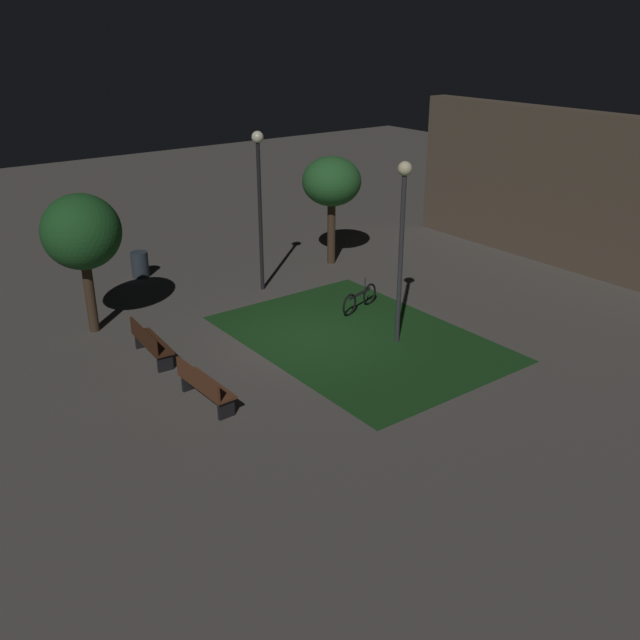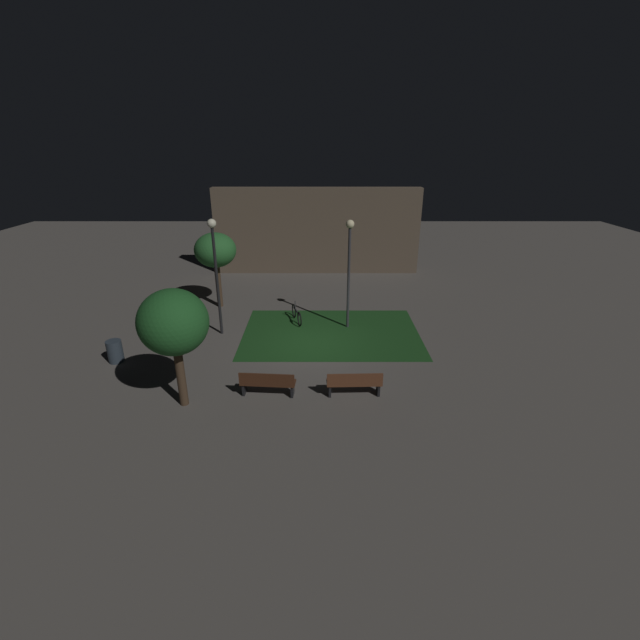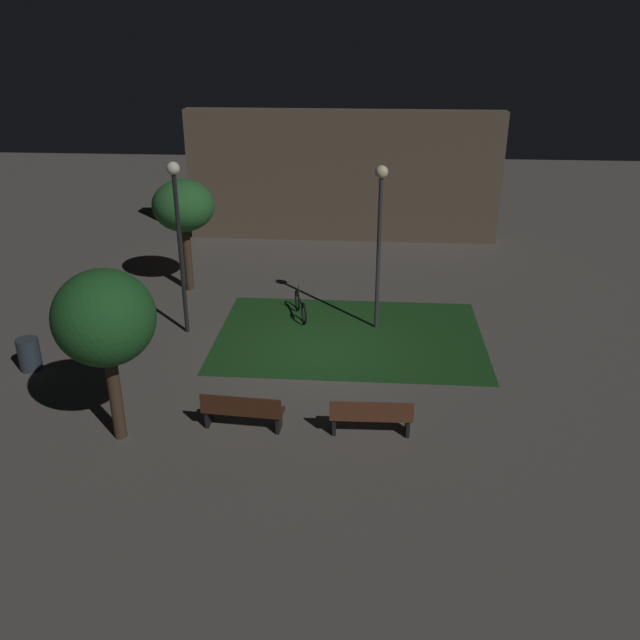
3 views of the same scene
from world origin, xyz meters
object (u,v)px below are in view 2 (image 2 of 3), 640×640
lamp_post_near_wall (214,259)px  trash_bin (114,351)px  bench_corner (354,383)px  bicycle (296,315)px  lamp_post_path_center (349,257)px  tree_right_canopy (215,251)px  bench_front_right (267,383)px  tree_lawn_side (173,323)px

lamp_post_near_wall → trash_bin: size_ratio=5.75×
bench_corner → lamp_post_near_wall: size_ratio=0.37×
bench_corner → bicycle: (-2.20, 6.35, -0.14)m
lamp_post_path_center → bicycle: 3.76m
trash_bin → tree_right_canopy: bearing=66.1°
bench_front_right → tree_right_canopy: size_ratio=0.49×
bench_front_right → lamp_post_near_wall: (-2.58, 5.00, 2.84)m
tree_lawn_side → lamp_post_path_center: 8.34m
bench_front_right → bicycle: size_ratio=1.09×
tree_lawn_side → tree_right_canopy: 8.91m
bench_corner → lamp_post_near_wall: 7.89m
lamp_post_path_center → trash_bin: (-8.97, -3.33, -2.80)m
bench_front_right → tree_right_canopy: tree_right_canopy is taller
bench_corner → trash_bin: size_ratio=2.11×
lamp_post_near_wall → bicycle: 4.57m
bench_front_right → lamp_post_path_center: size_ratio=0.38×
trash_bin → bicycle: (6.65, 3.97, -0.09)m
lamp_post_path_center → lamp_post_near_wall: bearing=-172.7°
tree_lawn_side → bench_corner: bearing=5.1°
bench_corner → lamp_post_near_wall: lamp_post_near_wall is taller
tree_right_canopy → bench_front_right: bearing=-68.1°
bench_corner → trash_bin: bench_corner is taller
lamp_post_path_center → trash_bin: lamp_post_path_center is taller
bench_front_right → tree_right_canopy: (-3.37, 8.38, 2.37)m
bench_front_right → tree_lawn_side: (-2.61, -0.49, 2.31)m
bench_corner → lamp_post_path_center: size_ratio=0.38×
bench_corner → tree_right_canopy: bearing=126.4°
bench_corner → lamp_post_path_center: bearing=88.8°
bench_corner → trash_bin: (-8.86, 2.38, -0.05)m
tree_lawn_side → lamp_post_near_wall: lamp_post_near_wall is taller
lamp_post_near_wall → bench_corner: bearing=-42.8°
bench_corner → bicycle: bearing=109.1°
trash_bin → bicycle: bicycle is taller
tree_lawn_side → trash_bin: 5.05m
trash_bin → bicycle: bearing=30.8°
bench_front_right → trash_bin: size_ratio=2.13×
bench_front_right → lamp_post_path_center: (2.94, 5.71, 2.75)m
tree_right_canopy → bicycle: 5.13m
bench_corner → bicycle: bicycle is taller
lamp_post_path_center → bicycle: lamp_post_path_center is taller
trash_bin → lamp_post_near_wall: bearing=37.1°
tree_right_canopy → lamp_post_path_center: bearing=-23.0°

